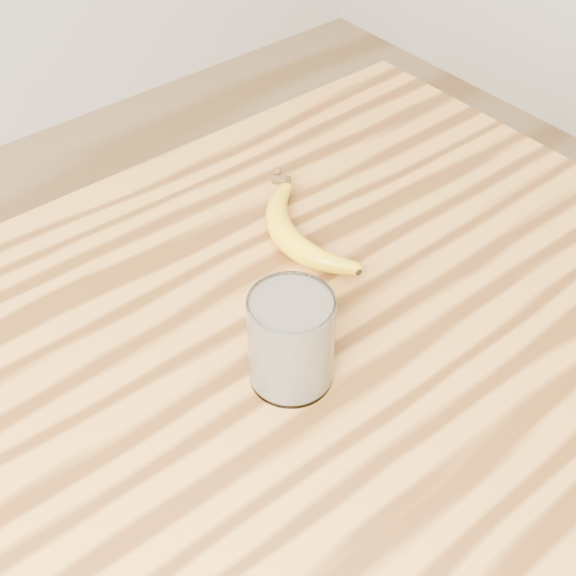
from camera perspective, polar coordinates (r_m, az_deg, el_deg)
table at (r=0.99m, az=-2.58°, el=-10.00°), size 1.20×0.80×0.90m
smoothie_glass at (r=0.83m, az=0.22°, el=-3.72°), size 0.09×0.09×0.11m
banana at (r=1.02m, az=-0.18°, el=3.63°), size 0.16×0.29×0.03m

